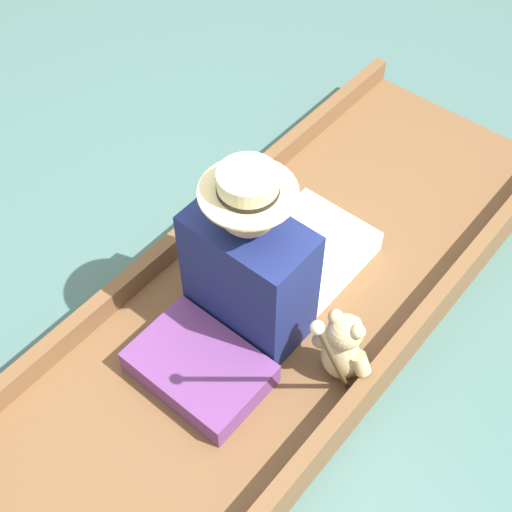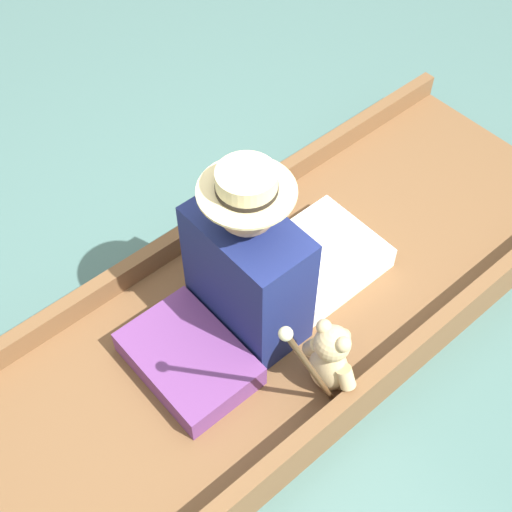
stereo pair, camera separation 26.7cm
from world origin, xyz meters
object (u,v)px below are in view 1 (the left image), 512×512
(teddy_bear, at_px, (343,348))
(walking_cane, at_px, (331,355))
(wine_glass, at_px, (239,215))
(seated_person, at_px, (263,261))

(teddy_bear, bearing_deg, walking_cane, -72.47)
(teddy_bear, bearing_deg, wine_glass, 158.00)
(seated_person, bearing_deg, walking_cane, -27.66)
(seated_person, distance_m, teddy_bear, 0.45)
(seated_person, bearing_deg, teddy_bear, -7.58)
(seated_person, relative_size, wine_glass, 7.72)
(seated_person, height_order, walking_cane, seated_person)
(seated_person, distance_m, wine_glass, 0.50)
(teddy_bear, relative_size, walking_cane, 0.49)
(teddy_bear, height_order, wine_glass, teddy_bear)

